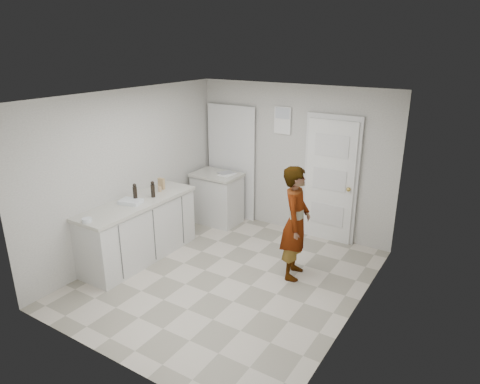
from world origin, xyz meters
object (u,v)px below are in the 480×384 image
Objects in this scene: cake_mix_box at (161,184)px; person at (296,223)px; oil_cruet_a at (153,190)px; baking_dish at (131,202)px; spice_jar at (160,189)px; egg_bowl at (87,220)px; oil_cruet_b at (135,193)px.

person is at bearing 3.72° from cake_mix_box.
baking_dish is (-0.09, -0.37, -0.09)m from oil_cruet_a.
cake_mix_box is 2.13× the size of spice_jar.
oil_cruet_b is at bearing 90.66° from egg_bowl.
spice_jar is 0.26m from oil_cruet_a.
oil_cruet_a is at bearing 89.68° from person.
baking_dish is (-0.00, -0.09, -0.11)m from oil_cruet_b.
egg_bowl is at bearing 113.31° from person.
egg_bowl is (0.01, -1.39, -0.02)m from spice_jar.
person is 19.39× the size of spice_jar.
person reaches higher than egg_bowl.
oil_cruet_b is (-0.00, -0.51, 0.09)m from spice_jar.
spice_jar is 0.30× the size of oil_cruet_b.
oil_cruet_b is 0.79× the size of baking_dish.
egg_bowl is (-2.18, -1.67, 0.15)m from person.
oil_cruet_b is at bearing -90.26° from spice_jar.
spice_jar is 0.65× the size of egg_bowl.
oil_cruet_b reaches higher than egg_bowl.
person is 12.70× the size of egg_bowl.
cake_mix_box reaches higher than baking_dish.
cake_mix_box is at bearing 94.74° from baking_dish.
cake_mix_box is at bearing 112.96° from oil_cruet_a.
spice_jar reaches higher than egg_bowl.
baking_dish is at bearing -103.37° from oil_cruet_a.
oil_cruet_a is (0.08, -0.24, 0.08)m from spice_jar.
cake_mix_box is 0.51× the size of baking_dish.
cake_mix_box is at bearing 119.42° from spice_jar.
person is 2.21m from spice_jar.
spice_jar is at bearing 89.74° from oil_cruet_b.
oil_cruet_b reaches higher than baking_dish.
oil_cruet_a is 1.16m from egg_bowl.
spice_jar is 0.24× the size of baking_dish.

